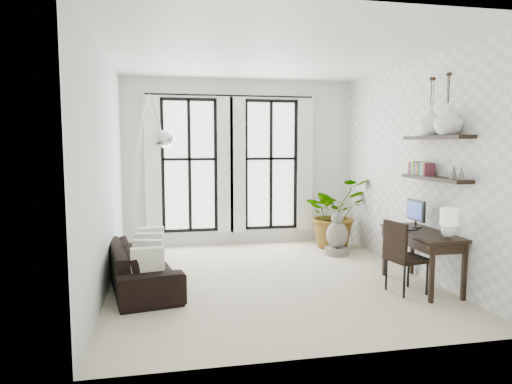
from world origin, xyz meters
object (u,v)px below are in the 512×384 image
object	(u,v)px
sofa	(142,265)
plant	(334,213)
arc_lamp	(148,149)
buddha	(337,237)
desk	(424,236)
desk_chair	(402,252)

from	to	relation	value
sofa	plant	bearing A→B (deg)	-72.84
arc_lamp	buddha	world-z (taller)	arc_lamp
sofa	desk	distance (m)	3.86
sofa	buddha	world-z (taller)	buddha
desk_chair	buddha	world-z (taller)	desk_chair
plant	arc_lamp	xyz separation A→B (m)	(-3.37, -1.60, 1.23)
plant	desk	size ratio (longest dim) A/B	1.00
desk	arc_lamp	distance (m)	3.95
plant	desk_chair	xyz separation A→B (m)	(-0.12, -2.75, -0.12)
buddha	plant	bearing A→B (deg)	73.91
plant	arc_lamp	distance (m)	3.93
sofa	buddha	bearing A→B (deg)	-80.27
arc_lamp	buddha	xyz separation A→B (m)	(3.20, 1.00, -1.58)
desk	desk_chair	distance (m)	0.45
desk	desk_chair	size ratio (longest dim) A/B	1.38
desk	desk_chair	world-z (taller)	desk
desk	plant	bearing A→B (deg)	95.81
desk	arc_lamp	bearing A→B (deg)	164.32
desk_chair	desk	bearing A→B (deg)	8.56
desk_chair	arc_lamp	xyz separation A→B (m)	(-3.25, 1.15, 1.35)
plant	sofa	bearing A→B (deg)	-152.86
sofa	buddha	xyz separation A→B (m)	(3.31, 1.18, 0.03)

